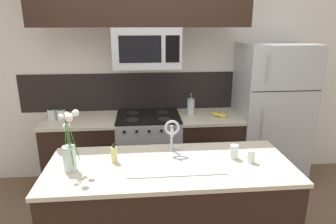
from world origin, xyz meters
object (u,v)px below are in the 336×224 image
Objects in this scene: banana_bunch at (220,115)px; drinking_glass at (234,152)px; refrigerator at (270,115)px; storage_jar_medium at (61,114)px; spare_glass at (251,156)px; dish_soap_bottle at (114,154)px; microwave at (147,48)px; stove_range at (149,151)px; french_press at (191,107)px; storage_jar_tall at (52,114)px; sink_faucet at (172,132)px; flower_vase at (70,151)px.

drinking_glass is at bearing -98.79° from banana_bunch.
refrigerator is 12.01× the size of storage_jar_medium.
dish_soap_bottle is at bearing 174.59° from spare_glass.
stove_range is at bearing 90.16° from microwave.
banana_bunch is at bearing -19.67° from french_press.
microwave is 1.35m from storage_jar_tall.
flower_vase reaches higher than sink_faucet.
spare_glass is (0.80, -1.28, 0.50)m from stove_range.
microwave is at bearing -171.25° from french_press.
microwave reaches higher than refrigerator.
flower_vase is (-1.32, -0.09, 0.10)m from drinking_glass.
storage_jar_medium reaches higher than stove_range.
sink_faucet is (1.18, -1.00, 0.12)m from storage_jar_medium.
drinking_glass is 0.14m from spare_glass.
storage_jar_tall is at bearing 178.16° from microwave.
storage_jar_medium is 0.31× the size of flower_vase.
stove_range is 8.68× the size of spare_glass.
sink_faucet is at bearing -124.96° from banana_bunch.
sink_faucet is 0.52m from dish_soap_bottle.
microwave is at bearing 120.37° from drinking_glass.
banana_bunch is at bearing 81.21° from drinking_glass.
drinking_glass is (0.16, -1.25, -0.04)m from french_press.
stove_range is at bearing -173.49° from french_press.
microwave is 3.91× the size of banana_bunch.
drinking_glass is (-0.84, -1.21, 0.08)m from refrigerator.
flower_vase is (-0.81, -0.24, -0.04)m from sink_faucet.
stove_range is at bearing 75.24° from dish_soap_bottle.
stove_range is 6.31× the size of storage_jar_medium.
stove_range is at bearing 122.12° from spare_glass.
banana_bunch is at bearing 87.22° from spare_glass.
sink_faucet is at bearing 162.88° from drinking_glass.
stove_range is 1.23m from sink_faucet.
microwave is at bearing -178.46° from refrigerator.
microwave reaches higher than drinking_glass.
microwave is 1.75m from refrigerator.
flower_vase is at bearing -130.84° from french_press.
sink_faucet is at bearing 15.63° from dish_soap_bottle.
storage_jar_tall is 2.17m from drinking_glass.
french_press is (0.53, 0.08, -0.72)m from microwave.
flower_vase is at bearing -116.27° from stove_range.
storage_jar_tall is 1.15× the size of drinking_glass.
refrigerator is 1.01m from french_press.
microwave reaches higher than spare_glass.
drinking_glass is at bearing -33.78° from storage_jar_tall.
refrigerator is at bearing 0.11° from storage_jar_tall.
flower_vase is at bearing -179.94° from spare_glass.
sink_faucet is 2.57× the size of drinking_glass.
storage_jar_tall reaches higher than spare_glass.
storage_jar_tall is at bearing -179.89° from refrigerator.
flower_vase is at bearing -176.23° from drinking_glass.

